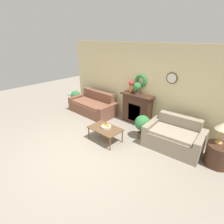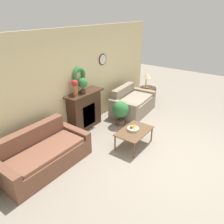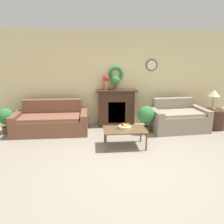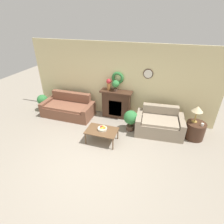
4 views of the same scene
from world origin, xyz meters
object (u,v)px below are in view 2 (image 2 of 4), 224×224
(side_table_by_loveseat, at_px, (148,95))
(mug, at_px, (152,86))
(potted_plant_on_mantel, at_px, (83,84))
(vase_on_mantel_left, at_px, (75,86))
(loveseat_right, at_px, (132,103))
(potted_plant_floor_by_loveseat, at_px, (121,111))
(couch_left, at_px, (44,154))
(fireplace, at_px, (85,110))
(fruit_bowl, at_px, (133,129))
(coffee_table, at_px, (134,132))
(table_lamp, at_px, (146,76))

(side_table_by_loveseat, distance_m, mug, 0.36)
(potted_plant_on_mantel, bearing_deg, vase_on_mantel_left, 175.66)
(mug, bearing_deg, loveseat_right, 176.17)
(loveseat_right, relative_size, potted_plant_floor_by_loveseat, 2.16)
(couch_left, bearing_deg, potted_plant_floor_by_loveseat, -6.08)
(fireplace, bearing_deg, fruit_bowl, -89.21)
(coffee_table, height_order, table_lamp, table_lamp)
(fireplace, relative_size, fruit_bowl, 4.04)
(loveseat_right, bearing_deg, coffee_table, -151.86)
(fruit_bowl, relative_size, vase_on_mantel_left, 0.70)
(fireplace, relative_size, couch_left, 0.60)
(vase_on_mantel_left, bearing_deg, potted_plant_on_mantel, -4.34)
(fireplace, xyz_separation_m, mug, (2.88, -0.64, 0.05))
(table_lamp, bearing_deg, mug, -38.16)
(table_lamp, xyz_separation_m, vase_on_mantel_left, (-2.97, 0.48, 0.32))
(couch_left, distance_m, loveseat_right, 3.44)
(potted_plant_floor_by_loveseat, bearing_deg, fireplace, 134.39)
(coffee_table, relative_size, mug, 11.60)
(fireplace, xyz_separation_m, potted_plant_floor_by_loveseat, (0.71, -0.73, -0.09))
(couch_left, distance_m, mug, 4.68)
(vase_on_mantel_left, distance_m, potted_plant_floor_by_loveseat, 1.51)
(mug, bearing_deg, potted_plant_on_mantel, 167.93)
(potted_plant_on_mantel, bearing_deg, coffee_table, -88.43)
(coffee_table, relative_size, side_table_by_loveseat, 1.62)
(fireplace, distance_m, loveseat_right, 1.75)
(loveseat_right, bearing_deg, table_lamp, -0.30)
(couch_left, distance_m, vase_on_mantel_left, 1.87)
(loveseat_right, bearing_deg, mug, -8.46)
(vase_on_mantel_left, height_order, potted_plant_on_mantel, vase_on_mantel_left)
(coffee_table, relative_size, potted_plant_floor_by_loveseat, 1.30)
(coffee_table, distance_m, vase_on_mantel_left, 1.88)
(potted_plant_on_mantel, bearing_deg, couch_left, -165.94)
(side_table_by_loveseat, relative_size, potted_plant_floor_by_loveseat, 0.80)
(side_table_by_loveseat, distance_m, potted_plant_floor_by_loveseat, 2.05)
(fireplace, height_order, table_lamp, table_lamp)
(side_table_by_loveseat, xyz_separation_m, mug, (0.13, -0.10, 0.31))
(fireplace, height_order, couch_left, fireplace)
(coffee_table, height_order, mug, mug)
(fireplace, bearing_deg, vase_on_mantel_left, 178.91)
(fireplace, relative_size, table_lamp, 2.13)
(mug, height_order, potted_plant_floor_by_loveseat, potted_plant_floor_by_loveseat)
(couch_left, xyz_separation_m, fruit_bowl, (1.82, -1.10, 0.16))
(loveseat_right, distance_m, vase_on_mantel_left, 2.24)
(couch_left, relative_size, side_table_by_loveseat, 3.29)
(fruit_bowl, relative_size, side_table_by_loveseat, 0.49)
(side_table_by_loveseat, height_order, potted_plant_floor_by_loveseat, potted_plant_floor_by_loveseat)
(couch_left, bearing_deg, fireplace, 14.32)
(couch_left, xyz_separation_m, loveseat_right, (3.43, -0.10, 0.02))
(table_lamp, xyz_separation_m, potted_plant_on_mantel, (-2.70, 0.46, 0.33))
(side_table_by_loveseat, xyz_separation_m, potted_plant_floor_by_loveseat, (-2.04, -0.19, 0.18))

